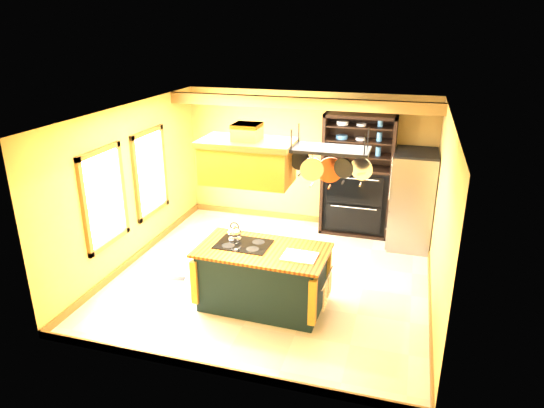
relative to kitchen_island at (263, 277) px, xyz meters
The scene contains 15 objects.
floor 1.01m from the kitchen_island, 96.72° to the left, with size 5.00×5.00×0.00m, color beige.
ceiling 2.40m from the kitchen_island, 96.72° to the left, with size 5.00×5.00×0.00m, color white.
wall_back 3.50m from the kitchen_island, 91.76° to the left, with size 5.00×0.02×2.70m, color gold.
wall_front 1.84m from the kitchen_island, 93.68° to the right, with size 5.00×0.02×2.70m, color gold.
wall_left 2.89m from the kitchen_island, 161.27° to the left, with size 0.02×5.00×2.70m, color gold.
wall_right 2.70m from the kitchen_island, 20.23° to the left, with size 0.02×5.00×2.70m, color gold.
ceiling_beam 3.34m from the kitchen_island, 92.31° to the left, with size 5.00×0.15×0.20m, color brown.
window_near 2.73m from the kitchen_island, behind, with size 0.06×1.06×1.56m.
window_far 3.11m from the kitchen_island, 150.00° to the left, with size 0.06×1.06×1.56m.
kitchen_island is the anchor object (origin of this frame).
range_hood 1.77m from the kitchen_island, behind, with size 1.27×0.72×0.80m.
pot_rack 2.07m from the kitchen_island, ahead, with size 1.08×0.50×0.74m.
refrigerator 3.43m from the kitchen_island, 54.20° to the left, with size 0.77×0.90×1.77m.
hutch 3.30m from the kitchen_island, 73.06° to the left, with size 1.34×0.61×2.37m.
floor_register 1.69m from the kitchen_island, 167.75° to the left, with size 0.28×0.12×0.01m, color black.
Camera 1 is at (1.98, -6.81, 3.93)m, focal length 32.00 mm.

